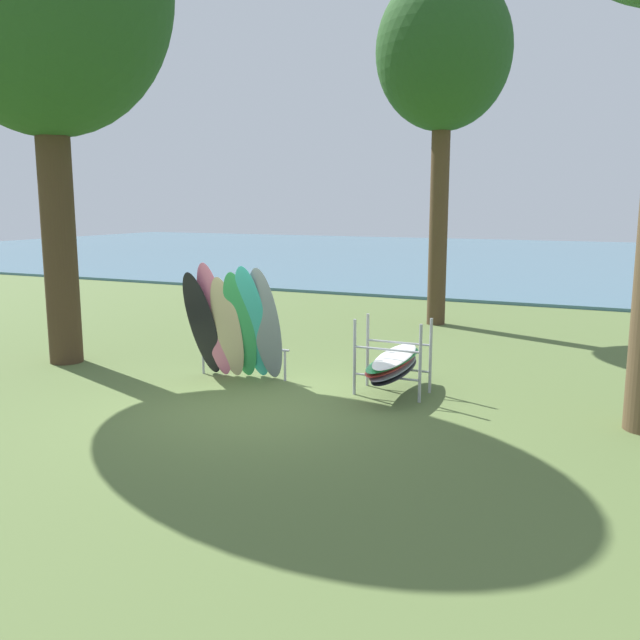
# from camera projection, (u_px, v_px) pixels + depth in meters

# --- Properties ---
(ground_plane) EXTENTS (80.00, 80.00, 0.00)m
(ground_plane) POSITION_uv_depth(u_px,v_px,m) (255.00, 407.00, 10.48)
(ground_plane) COLOR #566B38
(lake_water) EXTENTS (80.00, 36.00, 0.10)m
(lake_water) POSITION_uv_depth(u_px,v_px,m) (529.00, 258.00, 37.71)
(lake_water) COLOR #477084
(lake_water) RESTS_ON ground
(tree_mid_behind) EXTENTS (3.29, 3.29, 8.61)m
(tree_mid_behind) POSITION_uv_depth(u_px,v_px,m) (443.00, 56.00, 16.48)
(tree_mid_behind) COLOR #4C3823
(tree_mid_behind) RESTS_ON ground
(leaning_board_pile) EXTENTS (1.77, 1.14, 2.12)m
(leaning_board_pile) POSITION_uv_depth(u_px,v_px,m) (234.00, 325.00, 11.82)
(leaning_board_pile) COLOR black
(leaning_board_pile) RESTS_ON ground
(board_storage_rack) EXTENTS (1.15, 2.13, 1.25)m
(board_storage_rack) POSITION_uv_depth(u_px,v_px,m) (394.00, 363.00, 11.10)
(board_storage_rack) COLOR #9EA0A5
(board_storage_rack) RESTS_ON ground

